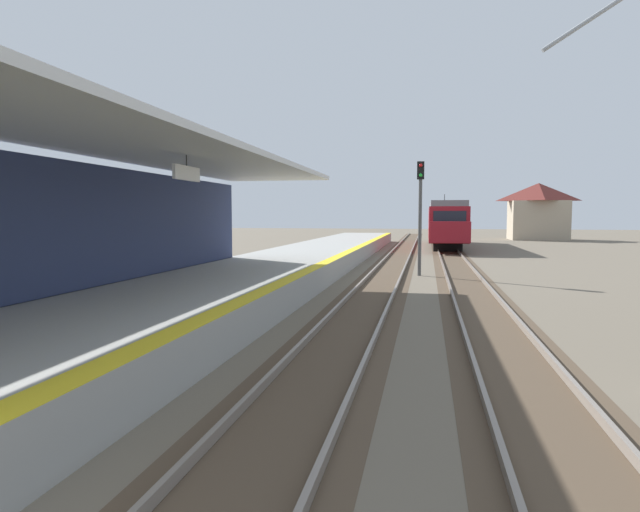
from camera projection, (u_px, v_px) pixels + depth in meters
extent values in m
cube|color=#999993|center=(238.00, 284.00, 17.96)|extent=(5.00, 80.00, 0.90)
cube|color=yellow|center=(303.00, 272.00, 17.49)|extent=(0.50, 80.00, 0.01)
cube|color=#4C4C4C|center=(37.00, 317.00, 12.18)|extent=(0.50, 24.00, 0.90)
cube|color=navy|center=(33.00, 227.00, 12.02)|extent=(0.40, 24.00, 3.20)
cube|color=silver|center=(128.00, 141.00, 11.41)|extent=(4.40, 24.00, 0.16)
cube|color=white|center=(187.00, 173.00, 13.33)|extent=(0.08, 1.40, 0.36)
cylinder|color=#333333|center=(186.00, 160.00, 13.31)|extent=(0.03, 0.03, 0.27)
cube|color=#4C3D2D|center=(379.00, 286.00, 21.04)|extent=(2.34, 120.00, 0.01)
cube|color=slate|center=(361.00, 283.00, 21.18)|extent=(0.08, 120.00, 0.15)
cube|color=slate|center=(398.00, 284.00, 20.90)|extent=(0.08, 120.00, 0.15)
cube|color=#4C3D2D|center=(469.00, 288.00, 20.38)|extent=(2.34, 120.00, 0.01)
cube|color=slate|center=(449.00, 285.00, 20.51)|extent=(0.08, 120.00, 0.15)
cube|color=slate|center=(488.00, 286.00, 20.23)|extent=(0.08, 120.00, 0.15)
cube|color=maroon|center=(445.00, 223.00, 47.27)|extent=(2.90, 18.00, 2.70)
cube|color=slate|center=(446.00, 205.00, 47.15)|extent=(2.67, 18.00, 0.44)
cube|color=black|center=(450.00, 219.00, 38.42)|extent=(2.32, 0.06, 1.21)
cube|color=maroon|center=(450.00, 232.00, 37.72)|extent=(2.78, 1.60, 1.49)
cube|color=black|center=(462.00, 219.00, 46.95)|extent=(0.04, 15.84, 0.86)
cylinder|color=#333333|center=(444.00, 199.00, 50.62)|extent=(0.06, 0.06, 0.90)
cube|color=black|center=(447.00, 246.00, 41.68)|extent=(2.17, 2.20, 0.72)
cube|color=black|center=(443.00, 240.00, 53.12)|extent=(2.17, 2.20, 0.72)
cylinder|color=#4C4C4C|center=(420.00, 228.00, 24.41)|extent=(0.16, 0.16, 4.40)
cube|color=black|center=(421.00, 170.00, 24.21)|extent=(0.32, 0.24, 0.80)
sphere|color=red|center=(421.00, 165.00, 24.05)|extent=(0.16, 0.16, 0.16)
sphere|color=green|center=(421.00, 175.00, 24.09)|extent=(0.16, 0.16, 0.16)
cube|color=tan|center=(538.00, 220.00, 60.51)|extent=(6.00, 4.80, 4.40)
pyramid|color=maroon|center=(539.00, 192.00, 60.27)|extent=(6.60, 5.28, 2.00)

